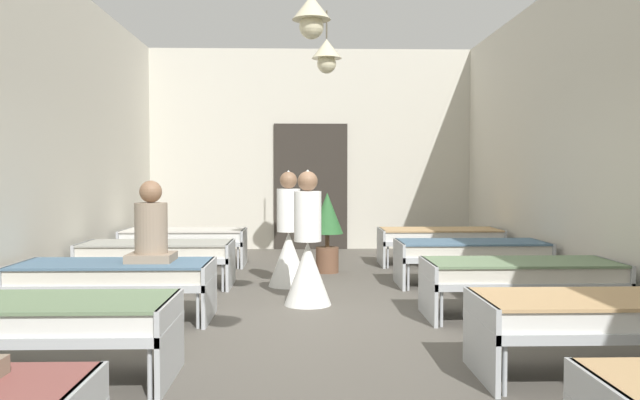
# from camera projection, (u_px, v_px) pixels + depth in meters

# --- Properties ---
(ground_plane) EXTENTS (6.72, 12.70, 0.10)m
(ground_plane) POSITION_uv_depth(u_px,v_px,m) (319.00, 324.00, 6.42)
(ground_plane) COLOR #59544C
(room_shell) EXTENTS (6.52, 12.30, 3.82)m
(room_shell) POSITION_uv_depth(u_px,v_px,m) (316.00, 133.00, 7.67)
(room_shell) COLOR beige
(room_shell) RESTS_ON ground
(bed_left_row_1) EXTENTS (1.90, 0.84, 0.57)m
(bed_left_row_1) POSITION_uv_depth(u_px,v_px,m) (34.00, 319.00, 4.44)
(bed_left_row_1) COLOR #B7BCC1
(bed_left_row_1) RESTS_ON ground
(bed_right_row_1) EXTENTS (1.90, 0.84, 0.57)m
(bed_right_row_1) POSITION_uv_depth(u_px,v_px,m) (612.00, 316.00, 4.56)
(bed_right_row_1) COLOR #B7BCC1
(bed_right_row_1) RESTS_ON ground
(bed_left_row_2) EXTENTS (1.90, 0.84, 0.57)m
(bed_left_row_2) POSITION_uv_depth(u_px,v_px,m) (114.00, 276.00, 6.34)
(bed_left_row_2) COLOR #B7BCC1
(bed_left_row_2) RESTS_ON ground
(bed_right_row_2) EXTENTS (1.90, 0.84, 0.57)m
(bed_right_row_2) POSITION_uv_depth(u_px,v_px,m) (521.00, 274.00, 6.45)
(bed_right_row_2) COLOR #B7BCC1
(bed_right_row_2) RESTS_ON ground
(bed_left_row_3) EXTENTS (1.90, 0.84, 0.57)m
(bed_left_row_3) POSITION_uv_depth(u_px,v_px,m) (157.00, 253.00, 8.24)
(bed_left_row_3) COLOR #B7BCC1
(bed_left_row_3) RESTS_ON ground
(bed_right_row_3) EXTENTS (1.90, 0.84, 0.57)m
(bed_right_row_3) POSITION_uv_depth(u_px,v_px,m) (471.00, 252.00, 8.35)
(bed_right_row_3) COLOR #B7BCC1
(bed_right_row_3) RESTS_ON ground
(bed_left_row_4) EXTENTS (1.90, 0.84, 0.57)m
(bed_left_row_4) POSITION_uv_depth(u_px,v_px,m) (184.00, 238.00, 10.14)
(bed_left_row_4) COLOR #B7BCC1
(bed_left_row_4) RESTS_ON ground
(bed_right_row_4) EXTENTS (1.90, 0.84, 0.57)m
(bed_right_row_4) POSITION_uv_depth(u_px,v_px,m) (440.00, 237.00, 10.25)
(bed_right_row_4) COLOR #B7BCC1
(bed_right_row_4) RESTS_ON ground
(nurse_near_aisle) EXTENTS (0.52, 0.52, 1.49)m
(nurse_near_aisle) POSITION_uv_depth(u_px,v_px,m) (308.00, 257.00, 7.10)
(nurse_near_aisle) COLOR white
(nurse_near_aisle) RESTS_ON ground
(nurse_mid_aisle) EXTENTS (0.52, 0.52, 1.49)m
(nurse_mid_aisle) POSITION_uv_depth(u_px,v_px,m) (289.00, 245.00, 8.30)
(nurse_mid_aisle) COLOR white
(nurse_mid_aisle) RESTS_ON ground
(patient_seated_secondary) EXTENTS (0.44, 0.44, 0.80)m
(patient_seated_secondary) POSITION_uv_depth(u_px,v_px,m) (151.00, 232.00, 6.40)
(patient_seated_secondary) COLOR gray
(patient_seated_secondary) RESTS_ON bed_left_row_2
(potted_plant) EXTENTS (0.47, 0.47, 1.17)m
(potted_plant) POSITION_uv_depth(u_px,v_px,m) (327.00, 224.00, 9.43)
(potted_plant) COLOR brown
(potted_plant) RESTS_ON ground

